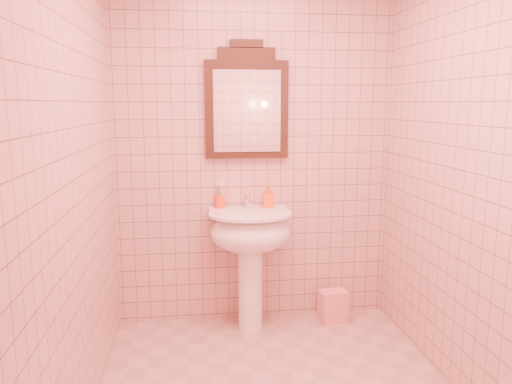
{
  "coord_description": "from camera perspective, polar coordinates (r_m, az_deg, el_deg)",
  "views": [
    {
      "loc": [
        -0.44,
        -2.48,
        1.61
      ],
      "look_at": [
        -0.06,
        0.55,
        1.06
      ],
      "focal_mm": 35.0,
      "sensor_mm": 36.0,
      "label": 1
    }
  ],
  "objects": [
    {
      "name": "soap_dispenser",
      "position": [
        3.6,
        1.43,
        -0.54
      ],
      "size": [
        0.08,
        0.08,
        0.16
      ],
      "primitive_type": "imported",
      "rotation": [
        0.0,
        0.0,
        -0.1
      ],
      "color": "#F15714",
      "rests_on": "pedestal_sink"
    },
    {
      "name": "mirror",
      "position": [
        3.57,
        -1.06,
        9.98
      ],
      "size": [
        0.59,
        0.06,
        0.82
      ],
      "color": "black",
      "rests_on": "back_wall"
    },
    {
      "name": "pedestal_sink",
      "position": [
        3.5,
        -0.66,
        -5.56
      ],
      "size": [
        0.58,
        0.58,
        0.86
      ],
      "color": "white",
      "rests_on": "floor"
    },
    {
      "name": "towel",
      "position": [
        3.84,
        8.78,
        -12.8
      ],
      "size": [
        0.22,
        0.16,
        0.24
      ],
      "primitive_type": "cube",
      "rotation": [
        0.0,
        0.0,
        0.17
      ],
      "color": "pink",
      "rests_on": "floor"
    },
    {
      "name": "toothbrush_cup",
      "position": [
        3.6,
        -4.12,
        -1.08
      ],
      "size": [
        0.07,
        0.07,
        0.17
      ],
      "rotation": [
        0.0,
        0.0,
        0.13
      ],
      "color": "#FF3F15",
      "rests_on": "pedestal_sink"
    },
    {
      "name": "back_wall",
      "position": [
        3.63,
        -0.2,
        4.44
      ],
      "size": [
        2.0,
        0.02,
        2.5
      ],
      "primitive_type": "cube",
      "color": "tan",
      "rests_on": "floor"
    },
    {
      "name": "faucet",
      "position": [
        3.58,
        -0.92,
        -0.98
      ],
      "size": [
        0.04,
        0.16,
        0.11
      ],
      "color": "white",
      "rests_on": "pedestal_sink"
    }
  ]
}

